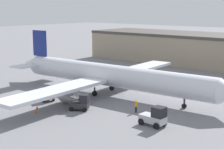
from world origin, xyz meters
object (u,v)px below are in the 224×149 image
(ground_crew_worker, at_px, (136,106))
(pushback_tug, at_px, (155,117))
(baggage_tug, at_px, (46,94))
(belt_loader_truck, at_px, (81,103))
(airplane, at_px, (107,76))
(safety_cone_far, at_px, (37,107))
(safety_cone_near, at_px, (36,111))

(ground_crew_worker, distance_m, pushback_tug, 5.97)
(baggage_tug, distance_m, belt_loader_truck, 8.03)
(airplane, distance_m, belt_loader_truck, 10.33)
(belt_loader_truck, distance_m, safety_cone_far, 6.50)
(pushback_tug, xyz_separation_m, safety_cone_near, (-15.71, -6.20, -0.90))
(ground_crew_worker, relative_size, baggage_tug, 0.48)
(safety_cone_far, bearing_deg, baggage_tug, 125.09)
(belt_loader_truck, bearing_deg, baggage_tug, 148.69)
(ground_crew_worker, bearing_deg, airplane, 70.73)
(ground_crew_worker, xyz_separation_m, safety_cone_far, (-11.89, -8.13, -0.67))
(ground_crew_worker, height_order, belt_loader_truck, belt_loader_truck)
(airplane, height_order, safety_cone_far, airplane)
(pushback_tug, height_order, safety_cone_near, pushback_tug)
(belt_loader_truck, height_order, safety_cone_near, belt_loader_truck)
(ground_crew_worker, relative_size, belt_loader_truck, 0.58)
(safety_cone_near, bearing_deg, airplane, 87.58)
(baggage_tug, relative_size, belt_loader_truck, 1.20)
(baggage_tug, distance_m, safety_cone_near, 6.62)
(safety_cone_near, bearing_deg, baggage_tug, 128.92)
(safety_cone_near, height_order, safety_cone_far, same)
(airplane, distance_m, pushback_tug, 17.34)
(safety_cone_far, bearing_deg, safety_cone_near, -40.09)
(ground_crew_worker, bearing_deg, belt_loader_truck, 131.37)
(safety_cone_near, xyz_separation_m, safety_cone_far, (-1.32, 1.11, 0.00))
(baggage_tug, bearing_deg, ground_crew_worker, 35.39)
(safety_cone_far, bearing_deg, belt_loader_truck, 36.24)
(ground_crew_worker, height_order, safety_cone_near, ground_crew_worker)
(airplane, distance_m, safety_cone_far, 13.83)
(safety_cone_near, bearing_deg, ground_crew_worker, 41.15)
(ground_crew_worker, height_order, pushback_tug, pushback_tug)
(pushback_tug, relative_size, safety_cone_near, 6.19)
(airplane, bearing_deg, ground_crew_worker, -31.73)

